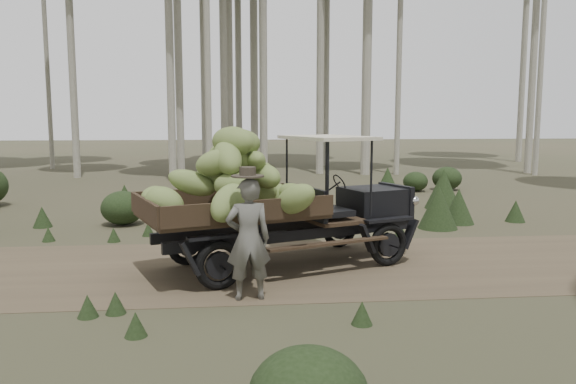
# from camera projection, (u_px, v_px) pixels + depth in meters

# --- Properties ---
(ground) EXTENTS (120.00, 120.00, 0.00)m
(ground) POSITION_uv_depth(u_px,v_px,m) (264.00, 267.00, 9.66)
(ground) COLOR #473D2B
(ground) RESTS_ON ground
(dirt_track) EXTENTS (70.00, 4.00, 0.01)m
(dirt_track) POSITION_uv_depth(u_px,v_px,m) (264.00, 267.00, 9.66)
(dirt_track) COLOR brown
(dirt_track) RESTS_ON ground
(banana_truck) EXTENTS (5.09, 3.38, 2.44)m
(banana_truck) POSITION_uv_depth(u_px,v_px,m) (261.00, 185.00, 9.35)
(banana_truck) COLOR black
(banana_truck) RESTS_ON ground
(farmer) EXTENTS (0.67, 0.51, 1.88)m
(farmer) POSITION_uv_depth(u_px,v_px,m) (248.00, 238.00, 7.84)
(farmer) COLOR #5A5952
(farmer) RESTS_ON ground
(undergrowth) EXTENTS (21.25, 21.45, 1.34)m
(undergrowth) POSITION_uv_depth(u_px,v_px,m) (222.00, 217.00, 11.75)
(undergrowth) COLOR #233319
(undergrowth) RESTS_ON ground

